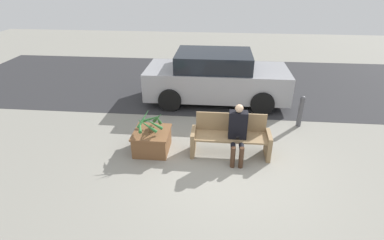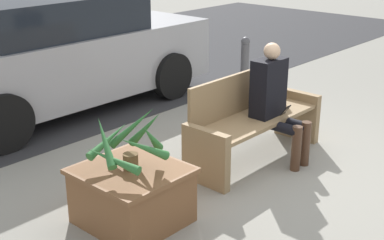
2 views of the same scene
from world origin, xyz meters
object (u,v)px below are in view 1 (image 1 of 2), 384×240
object	(u,v)px
bench	(231,136)
potted_plant	(150,122)
planter_box	(152,140)
bollard_post	(301,111)
person_seated	(238,131)
parked_car	(216,77)

from	to	relation	value
bench	potted_plant	bearing A→B (deg)	-178.18
planter_box	bollard_post	bearing A→B (deg)	23.06
bench	person_seated	distance (m)	0.36
potted_plant	bollard_post	distance (m)	4.03
potted_plant	parked_car	world-z (taller)	parked_car
potted_plant	person_seated	bearing A→B (deg)	-3.93
planter_box	parked_car	world-z (taller)	parked_car
potted_plant	parked_car	xyz separation A→B (m)	(1.40, 3.11, 0.03)
bench	planter_box	bearing A→B (deg)	-178.15
bench	bollard_post	distance (m)	2.42
bench	person_seated	bearing A→B (deg)	-54.70
person_seated	bollard_post	size ratio (longest dim) A/B	1.48
planter_box	person_seated	bearing A→B (deg)	-3.94
bollard_post	person_seated	bearing A→B (deg)	-135.78
parked_car	person_seated	bearing A→B (deg)	-80.43
bench	potted_plant	distance (m)	1.84
bollard_post	bench	bearing A→B (deg)	-141.28
person_seated	potted_plant	world-z (taller)	person_seated
planter_box	bollard_post	size ratio (longest dim) A/B	0.99
bench	parked_car	size ratio (longest dim) A/B	0.41
parked_car	planter_box	bearing A→B (deg)	-114.12
person_seated	bollard_post	xyz separation A→B (m)	(1.75, 1.70, -0.25)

